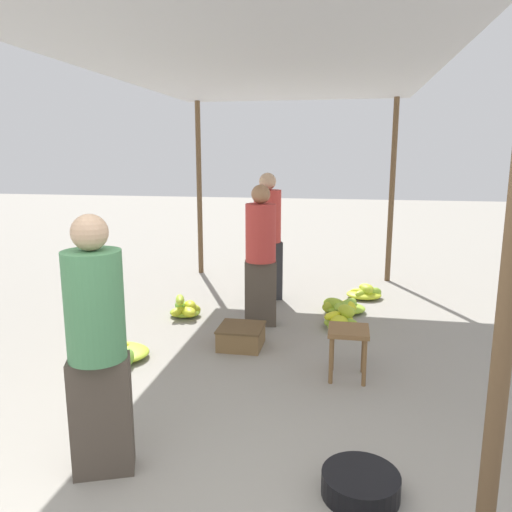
{
  "coord_description": "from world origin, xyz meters",
  "views": [
    {
      "loc": [
        0.84,
        -1.73,
        1.89
      ],
      "look_at": [
        0.0,
        2.83,
        0.94
      ],
      "focal_mm": 35.0,
      "sensor_mm": 36.0,
      "label": 1
    }
  ],
  "objects_px": {
    "shopper_walking_mid": "(261,254)",
    "basin_black": "(361,484)",
    "crate_near": "(241,336)",
    "banana_pile_left_0": "(115,352)",
    "banana_pile_right_2": "(340,320)",
    "banana_pile_left_1": "(186,309)",
    "vendor_foreground": "(97,344)",
    "stool": "(348,338)",
    "shopper_walking_far": "(267,235)",
    "banana_pile_right_1": "(343,307)",
    "banana_pile_right_0": "(365,293)"
  },
  "relations": [
    {
      "from": "shopper_walking_mid",
      "to": "basin_black",
      "type": "bearing_deg",
      "value": -69.02
    },
    {
      "from": "crate_near",
      "to": "banana_pile_left_0",
      "type": "bearing_deg",
      "value": -155.68
    },
    {
      "from": "banana_pile_right_2",
      "to": "shopper_walking_mid",
      "type": "height_order",
      "value": "shopper_walking_mid"
    },
    {
      "from": "banana_pile_left_1",
      "to": "shopper_walking_mid",
      "type": "xyz_separation_m",
      "value": [
        0.93,
        -0.13,
        0.73
      ]
    },
    {
      "from": "vendor_foreground",
      "to": "banana_pile_right_2",
      "type": "relative_size",
      "value": 3.09
    },
    {
      "from": "basin_black",
      "to": "banana_pile_left_0",
      "type": "height_order",
      "value": "banana_pile_left_0"
    },
    {
      "from": "basin_black",
      "to": "banana_pile_right_2",
      "type": "relative_size",
      "value": 0.87
    },
    {
      "from": "banana_pile_left_0",
      "to": "crate_near",
      "type": "relative_size",
      "value": 1.44
    },
    {
      "from": "stool",
      "to": "banana_pile_right_2",
      "type": "distance_m",
      "value": 1.29
    },
    {
      "from": "banana_pile_right_2",
      "to": "shopper_walking_far",
      "type": "distance_m",
      "value": 1.58
    },
    {
      "from": "banana_pile_right_1",
      "to": "shopper_walking_far",
      "type": "distance_m",
      "value": 1.34
    },
    {
      "from": "basin_black",
      "to": "banana_pile_right_1",
      "type": "xyz_separation_m",
      "value": [
        -0.14,
        3.33,
        0.01
      ]
    },
    {
      "from": "shopper_walking_mid",
      "to": "stool",
      "type": "bearing_deg",
      "value": -51.39
    },
    {
      "from": "banana_pile_right_2",
      "to": "stool",
      "type": "bearing_deg",
      "value": -86.13
    },
    {
      "from": "banana_pile_right_0",
      "to": "shopper_walking_mid",
      "type": "xyz_separation_m",
      "value": [
        -1.19,
        -1.28,
        0.74
      ]
    },
    {
      "from": "banana_pile_left_1",
      "to": "crate_near",
      "type": "bearing_deg",
      "value": -44.01
    },
    {
      "from": "banana_pile_left_1",
      "to": "banana_pile_right_2",
      "type": "bearing_deg",
      "value": -2.75
    },
    {
      "from": "vendor_foreground",
      "to": "banana_pile_left_0",
      "type": "distance_m",
      "value": 1.91
    },
    {
      "from": "banana_pile_left_1",
      "to": "crate_near",
      "type": "distance_m",
      "value": 1.18
    },
    {
      "from": "vendor_foreground",
      "to": "basin_black",
      "type": "relative_size",
      "value": 3.56
    },
    {
      "from": "banana_pile_right_0",
      "to": "banana_pile_right_2",
      "type": "height_order",
      "value": "banana_pile_right_2"
    },
    {
      "from": "banana_pile_right_0",
      "to": "banana_pile_right_1",
      "type": "bearing_deg",
      "value": -112.74
    },
    {
      "from": "banana_pile_right_2",
      "to": "vendor_foreground",
      "type": "bearing_deg",
      "value": -115.53
    },
    {
      "from": "banana_pile_left_0",
      "to": "banana_pile_right_0",
      "type": "distance_m",
      "value": 3.43
    },
    {
      "from": "banana_pile_right_0",
      "to": "banana_pile_left_1",
      "type": "bearing_deg",
      "value": -151.62
    },
    {
      "from": "banana_pile_left_1",
      "to": "banana_pile_right_1",
      "type": "xyz_separation_m",
      "value": [
        1.83,
        0.46,
        -0.01
      ]
    },
    {
      "from": "banana_pile_left_1",
      "to": "vendor_foreground",
      "type": "bearing_deg",
      "value": -81.12
    },
    {
      "from": "vendor_foreground",
      "to": "crate_near",
      "type": "height_order",
      "value": "vendor_foreground"
    },
    {
      "from": "banana_pile_right_1",
      "to": "banana_pile_left_0",
      "type": "bearing_deg",
      "value": -139.5
    },
    {
      "from": "banana_pile_left_1",
      "to": "banana_pile_right_1",
      "type": "relative_size",
      "value": 0.99
    },
    {
      "from": "banana_pile_right_0",
      "to": "shopper_walking_far",
      "type": "xyz_separation_m",
      "value": [
        -1.28,
        -0.26,
        0.79
      ]
    },
    {
      "from": "vendor_foreground",
      "to": "shopper_walking_mid",
      "type": "bearing_deg",
      "value": 80.43
    },
    {
      "from": "basin_black",
      "to": "shopper_walking_mid",
      "type": "height_order",
      "value": "shopper_walking_mid"
    },
    {
      "from": "vendor_foreground",
      "to": "banana_pile_left_0",
      "type": "relative_size",
      "value": 2.49
    },
    {
      "from": "banana_pile_right_0",
      "to": "banana_pile_right_2",
      "type": "relative_size",
      "value": 0.97
    },
    {
      "from": "banana_pile_right_0",
      "to": "banana_pile_right_2",
      "type": "bearing_deg",
      "value": -104.08
    },
    {
      "from": "crate_near",
      "to": "banana_pile_right_0",
      "type": "bearing_deg",
      "value": 57.19
    },
    {
      "from": "banana_pile_right_1",
      "to": "shopper_walking_mid",
      "type": "bearing_deg",
      "value": -146.79
    },
    {
      "from": "basin_black",
      "to": "banana_pile_right_1",
      "type": "bearing_deg",
      "value": 92.47
    },
    {
      "from": "basin_black",
      "to": "vendor_foreground",
      "type": "bearing_deg",
      "value": -178.07
    },
    {
      "from": "basin_black",
      "to": "banana_pile_right_2",
      "type": "height_order",
      "value": "banana_pile_right_2"
    },
    {
      "from": "crate_near",
      "to": "stool",
      "type": "bearing_deg",
      "value": -26.54
    },
    {
      "from": "banana_pile_left_0",
      "to": "banana_pile_left_1",
      "type": "distance_m",
      "value": 1.35
    },
    {
      "from": "banana_pile_left_1",
      "to": "banana_pile_right_0",
      "type": "distance_m",
      "value": 2.41
    },
    {
      "from": "banana_pile_right_1",
      "to": "stool",
      "type": "bearing_deg",
      "value": -88.03
    },
    {
      "from": "banana_pile_left_0",
      "to": "shopper_walking_far",
      "type": "bearing_deg",
      "value": 63.66
    },
    {
      "from": "stool",
      "to": "banana_pile_right_0",
      "type": "bearing_deg",
      "value": 84.86
    },
    {
      "from": "basin_black",
      "to": "banana_pile_right_0",
      "type": "distance_m",
      "value": 4.02
    },
    {
      "from": "vendor_foreground",
      "to": "shopper_walking_far",
      "type": "distance_m",
      "value": 3.83
    },
    {
      "from": "banana_pile_left_1",
      "to": "shopper_walking_mid",
      "type": "relative_size",
      "value": 0.34
    }
  ]
}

